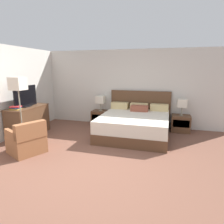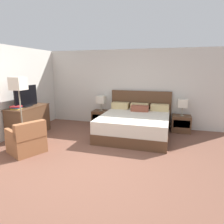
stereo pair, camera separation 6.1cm
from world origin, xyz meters
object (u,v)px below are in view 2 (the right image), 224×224
(book_red_cover, at_px, (16,109))
(armchair_by_window, at_px, (27,141))
(table_lamp_left, at_px, (101,100))
(floor_lamp, at_px, (19,88))
(bed, at_px, (135,124))
(book_small_top, at_px, (16,106))
(nightstand_right, at_px, (181,124))
(nightstand_left, at_px, (101,118))
(tv, at_px, (26,97))
(book_blue_cover, at_px, (16,108))
(table_lamp_right, at_px, (183,103))
(dresser, at_px, (29,120))

(book_red_cover, bearing_deg, armchair_by_window, -38.80)
(table_lamp_left, bearing_deg, floor_lamp, -122.75)
(armchair_by_window, relative_size, floor_lamp, 0.54)
(book_red_cover, xyz_separation_m, armchair_by_window, (0.82, -0.66, -0.57))
(bed, distance_m, floor_lamp, 3.22)
(table_lamp_left, relative_size, book_small_top, 1.95)
(nightstand_right, distance_m, floor_lamp, 4.66)
(nightstand_left, relative_size, book_small_top, 2.16)
(bed, xyz_separation_m, tv, (-2.95, -0.86, 0.79))
(bed, relative_size, book_blue_cover, 9.79)
(book_blue_cover, height_order, floor_lamp, floor_lamp)
(book_small_top, xyz_separation_m, armchair_by_window, (0.82, -0.66, -0.63))
(bed, height_order, book_small_top, bed)
(nightstand_left, bearing_deg, nightstand_right, 0.00)
(nightstand_left, relative_size, armchair_by_window, 0.60)
(table_lamp_left, height_order, tv, tv)
(nightstand_left, height_order, book_red_cover, book_red_cover)
(table_lamp_right, distance_m, tv, 4.54)
(tv, height_order, book_red_cover, tv)
(nightstand_left, relative_size, nightstand_right, 1.00)
(book_small_top, height_order, floor_lamp, floor_lamp)
(tv, bearing_deg, nightstand_right, 20.48)
(dresser, xyz_separation_m, book_small_top, (0.00, -0.44, 0.48))
(table_lamp_right, xyz_separation_m, book_blue_cover, (-4.23, -2.00, 0.01))
(book_red_cover, bearing_deg, book_blue_cover, 0.00)
(book_red_cover, distance_m, book_small_top, 0.06)
(book_blue_cover, bearing_deg, tv, 91.63)
(table_lamp_left, height_order, floor_lamp, floor_lamp)
(book_small_top, bearing_deg, book_red_cover, 0.00)
(book_blue_cover, bearing_deg, dresser, 91.86)
(nightstand_left, height_order, book_small_top, book_small_top)
(bed, height_order, nightstand_left, bed)
(table_lamp_right, bearing_deg, table_lamp_left, 180.00)
(table_lamp_left, height_order, dresser, table_lamp_left)
(dresser, xyz_separation_m, book_blue_cover, (0.01, -0.44, 0.45))
(dresser, xyz_separation_m, floor_lamp, (0.28, -0.59, 0.99))
(tv, bearing_deg, table_lamp_right, 20.50)
(floor_lamp, bearing_deg, tv, 115.83)
(table_lamp_right, bearing_deg, dresser, -159.82)
(tv, distance_m, floor_lamp, 0.69)
(table_lamp_left, relative_size, book_blue_cover, 2.34)
(bed, xyz_separation_m, book_red_cover, (-2.95, -1.27, 0.52))
(nightstand_left, height_order, table_lamp_right, table_lamp_right)
(bed, bearing_deg, armchair_by_window, -137.90)
(table_lamp_right, bearing_deg, floor_lamp, -151.54)
(book_small_top, bearing_deg, dresser, 90.22)
(tv, bearing_deg, table_lamp_left, 43.73)
(bed, distance_m, armchair_by_window, 2.88)
(tv, xyz_separation_m, armchair_by_window, (0.82, -1.07, -0.84))
(tv, distance_m, book_small_top, 0.47)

